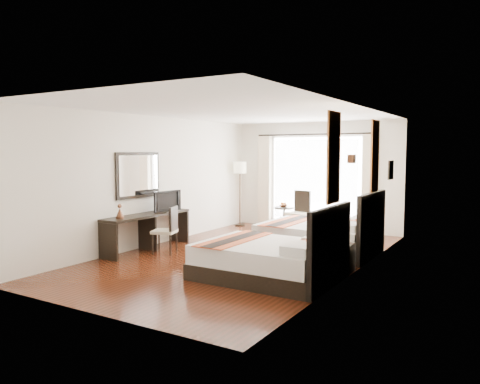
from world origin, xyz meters
The scene contains 29 objects.
floor centered at (0.00, 0.00, -0.01)m, with size 4.50×7.50×0.01m, color black.
ceiling centered at (0.00, 0.00, 2.79)m, with size 4.50×7.50×0.02m, color white.
wall_headboard centered at (2.25, 0.00, 1.40)m, with size 0.01×7.50×2.80m, color silver.
wall_desk centered at (-2.25, 0.00, 1.40)m, with size 0.01×7.50×2.80m, color silver.
wall_window centered at (0.00, 3.75, 1.40)m, with size 4.50×0.01×2.80m, color silver.
wall_entry centered at (0.00, -3.75, 1.40)m, with size 4.50×0.01×2.80m, color silver.
window_glass centered at (0.00, 3.73, 1.30)m, with size 2.40×0.02×2.20m, color white.
sheer_curtain centered at (0.00, 3.67, 1.30)m, with size 2.30×0.02×2.10m, color white.
drape_left centered at (-1.45, 3.63, 1.28)m, with size 0.35×0.14×2.35m, color beige.
drape_right centered at (1.45, 3.63, 1.28)m, with size 0.35×0.14×2.35m, color beige.
art_panel_near centered at (2.23, -1.12, 1.95)m, with size 0.03×0.50×1.35m, color #933515.
art_panel_far centered at (2.23, 1.12, 1.95)m, with size 0.03×0.50×1.35m, color #933515.
wall_sconce centered at (2.19, -0.15, 1.92)m, with size 0.10×0.14×0.14m, color #432718.
mirror_frame centered at (-2.22, -0.50, 1.55)m, with size 0.04×1.25×0.95m, color black.
mirror_glass centered at (-2.19, -0.50, 1.55)m, with size 0.01×1.12×0.82m, color white.
bed_near centered at (1.22, -1.12, 0.32)m, with size 2.18×1.70×1.23m.
bed_far centered at (1.19, 1.12, 0.33)m, with size 2.24×1.74×1.26m.
nightstand centered at (2.02, -0.15, 0.24)m, with size 0.40×0.50×0.48m, color black.
table_lamp centered at (1.99, -0.07, 0.76)m, with size 0.24×0.24×0.38m.
vase centered at (2.03, -0.32, 0.56)m, with size 0.12×0.12×0.13m, color black.
console_desk centered at (-1.99, -0.50, 0.38)m, with size 0.50×2.20×0.76m, color black.
television centered at (-1.97, 0.05, 0.98)m, with size 0.77×0.10×0.44m, color black.
bronze_figurine centered at (-1.99, -1.27, 0.88)m, with size 0.16×0.16×0.24m, color #432718, non-canonical shape.
desk_chair centered at (-1.47, -0.55, 0.29)m, with size 0.56×0.56×0.95m.
floor_lamp centered at (-2.00, 3.23, 1.49)m, with size 0.35×0.35×1.76m.
side_table centered at (-0.65, 3.22, 0.30)m, with size 0.52×0.52×0.60m, color black.
fruit_bowl centered at (-0.68, 3.25, 0.62)m, with size 0.23×0.23×0.06m, color #48361A.
window_chair centered at (-0.13, 2.94, 0.32)m, with size 0.57×0.57×1.06m.
jute_rug centered at (0.15, 2.91, 0.01)m, with size 1.30×0.88×0.01m, color tan.
Camera 1 is at (4.60, -7.71, 2.05)m, focal length 35.00 mm.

